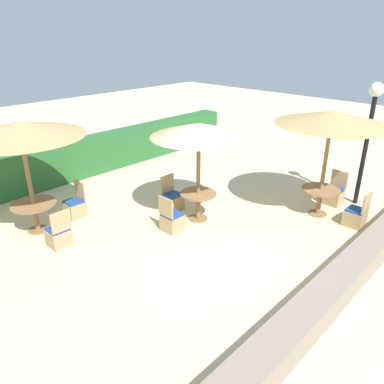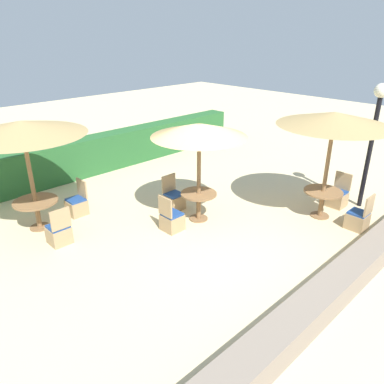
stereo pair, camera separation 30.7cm
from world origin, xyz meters
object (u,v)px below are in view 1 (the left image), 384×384
at_px(lamp_post, 371,121).
at_px(parasol_back_left, 19,130).
at_px(patio_chair_center_north, 172,200).
at_px(round_table_front_right, 320,195).
at_px(patio_chair_back_left_east, 75,207).
at_px(patio_chair_back_left_south, 59,235).
at_px(patio_chair_center_west, 172,221).
at_px(round_table_back_left, 34,209).
at_px(parasol_center, 199,131).
at_px(patio_chair_front_right_east, 334,195).
at_px(round_table_center, 198,200).
at_px(parasol_front_right, 332,118).
at_px(patio_chair_front_right_south, 356,216).

xyz_separation_m(lamp_post, parasol_back_left, (-6.96, 4.98, 0.16)).
bearing_deg(patio_chair_center_north, round_table_front_right, 128.99).
xyz_separation_m(patio_chair_back_left_east, patio_chair_back_left_south, (-1.02, -1.06, 0.00)).
distance_m(patio_chair_center_west, round_table_back_left, 3.30).
bearing_deg(parasol_center, patio_chair_front_right_east, -32.48).
relative_size(round_table_center, patio_chair_back_left_east, 0.98).
height_order(parasol_front_right, round_table_front_right, parasol_front_right).
xyz_separation_m(parasol_center, patio_chair_back_left_east, (-2.10, 2.44, -2.08)).
height_order(lamp_post, parasol_front_right, lamp_post).
distance_m(patio_chair_front_right_south, parasol_back_left, 8.17).
relative_size(round_table_center, patio_chair_center_west, 0.98).
bearing_deg(patio_chair_back_left_south, patio_chair_front_right_east, -28.41).
bearing_deg(patio_chair_front_right_east, patio_chair_front_right_south, 137.89).
relative_size(patio_chair_center_north, round_table_front_right, 0.95).
distance_m(round_table_center, parasol_back_left, 4.43).
xyz_separation_m(parasol_front_right, patio_chair_back_left_south, (-5.54, 3.48, -2.31)).
bearing_deg(round_table_front_right, patio_chair_center_north, 128.99).
xyz_separation_m(lamp_post, parasol_center, (-3.80, 2.56, -0.01)).
height_order(parasol_center, parasol_front_right, parasol_front_right).
distance_m(round_table_center, patio_chair_back_left_south, 3.43).
distance_m(parasol_center, patio_chair_center_north, 2.27).
distance_m(patio_chair_front_right_south, round_table_back_left, 7.86).
distance_m(round_table_back_left, patio_chair_back_left_south, 1.09).
bearing_deg(patio_chair_front_right_south, patio_chair_back_left_east, 129.60).
bearing_deg(patio_chair_center_west, parasol_back_left, -136.01).
bearing_deg(patio_chair_center_west, patio_chair_center_north, 136.09).
bearing_deg(parasol_front_right, patio_chair_center_west, 146.61).
xyz_separation_m(patio_chair_center_west, patio_chair_center_north, (0.83, 0.87, 0.00)).
xyz_separation_m(parasol_center, round_table_center, (0.00, -0.00, -1.79)).
bearing_deg(round_table_center, patio_chair_back_left_south, 156.29).
distance_m(parasol_front_right, parasol_back_left, 7.18).
xyz_separation_m(lamp_post, patio_chair_back_left_east, (-5.91, 4.99, -2.09)).
bearing_deg(lamp_post, parasol_front_right, 162.22).
relative_size(parasol_center, round_table_front_right, 2.57).
bearing_deg(patio_chair_front_right_east, round_table_front_right, 89.65).
height_order(round_table_center, round_table_front_right, round_table_center).
bearing_deg(lamp_post, patio_chair_front_right_east, 137.25).
bearing_deg(patio_chair_back_left_east, round_table_center, -139.18).
relative_size(round_table_front_right, round_table_back_left, 0.93).
xyz_separation_m(patio_chair_front_right_south, round_table_back_left, (-5.61, 5.50, 0.31)).
relative_size(patio_chair_front_right_south, parasol_back_left, 0.33).
height_order(lamp_post, round_table_front_right, lamp_post).
bearing_deg(patio_chair_center_north, patio_chair_front_right_south, 121.99).
bearing_deg(patio_chair_front_right_south, round_table_center, 128.59).
bearing_deg(parasol_front_right, patio_chair_front_right_south, -87.38).
xyz_separation_m(round_table_center, patio_chair_center_north, (-0.04, 0.92, -0.28)).
xyz_separation_m(patio_chair_center_west, parasol_back_left, (-2.28, 2.36, 2.25)).
xyz_separation_m(round_table_center, parasol_back_left, (-3.16, 2.42, 1.96)).
relative_size(patio_chair_front_right_east, round_table_back_left, 0.88).
bearing_deg(parasol_back_left, patio_chair_front_right_east, -34.99).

